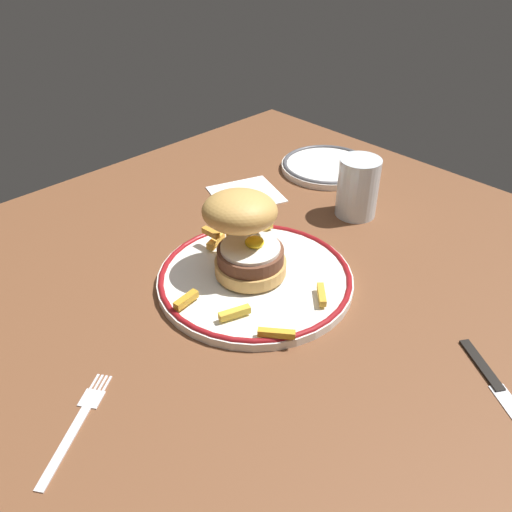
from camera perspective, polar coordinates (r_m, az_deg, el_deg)
ground_plane at (r=73.39cm, az=-2.96°, el=-5.77°), size 111.81×93.32×4.00cm
dinner_plate at (r=74.16cm, az=0.00°, el=-2.38°), size 26.95×26.95×1.60cm
burger at (r=71.57cm, az=-1.26°, el=2.67°), size 14.67×14.61×12.12cm
fries_pile at (r=74.39cm, az=-1.47°, el=-0.89°), size 22.91×23.64×2.62cm
water_glass at (r=89.80cm, az=10.68°, el=6.81°), size 6.71×6.71×9.85cm
side_plate at (r=105.57cm, az=7.52°, el=9.44°), size 17.44×17.44×1.60cm
fork at (r=60.58cm, az=-18.42°, el=-16.46°), size 12.64×9.30×0.36cm
knife at (r=66.24cm, az=24.29°, el=-12.56°), size 11.01×15.94×0.70cm
napkin at (r=96.01cm, az=-1.07°, el=6.59°), size 14.38×14.01×0.40cm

